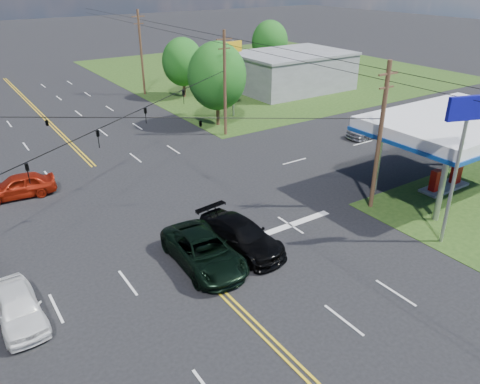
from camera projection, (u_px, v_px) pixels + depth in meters
ground at (133, 205)px, 31.15m from camera, size 280.00×280.00×0.00m
grass_ne at (266, 70)px, 72.72m from camera, size 46.00×48.00×0.03m
stop_bar at (264, 235)px, 27.67m from camera, size 10.00×0.50×0.02m
retail_ne at (291, 72)px, 60.27m from camera, size 14.00×10.00×4.40m
gas_canopy at (457, 125)px, 31.42m from camera, size 12.20×8.20×5.35m
pole_se at (380, 136)px, 28.82m from camera, size 1.60×0.28×9.50m
pole_ne at (225, 83)px, 42.31m from camera, size 1.60×0.28×9.50m
pole_right_far at (141, 52)px, 56.45m from camera, size 1.60×0.28×10.00m
span_wire_signals at (123, 118)px, 28.57m from camera, size 26.00×18.00×1.13m
power_lines at (131, 81)px, 25.95m from camera, size 26.04×100.00×0.64m
tree_right_a at (217, 76)px, 45.08m from camera, size 5.70×5.70×8.18m
tree_right_b at (183, 62)px, 55.62m from camera, size 4.94×4.94×7.09m
tree_far_r at (270, 42)px, 68.76m from camera, size 5.32×5.32×7.63m
pickup_dkgreen at (204, 251)px, 24.51m from camera, size 3.08×6.17×1.68m
suv_black at (241, 235)px, 25.92m from camera, size 3.07×6.09×1.70m
pickup_white at (18, 307)px, 20.55m from camera, size 1.96×4.62×1.56m
sedan_red at (18, 186)px, 31.94m from camera, size 4.99×2.49×1.63m
sedan_far at (371, 129)px, 43.63m from camera, size 5.20×2.17×1.50m
polesign_se at (465, 129)px, 24.05m from camera, size 2.43×1.05×8.50m
polesign_ne at (233, 59)px, 47.44m from camera, size 2.15×0.47×7.75m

